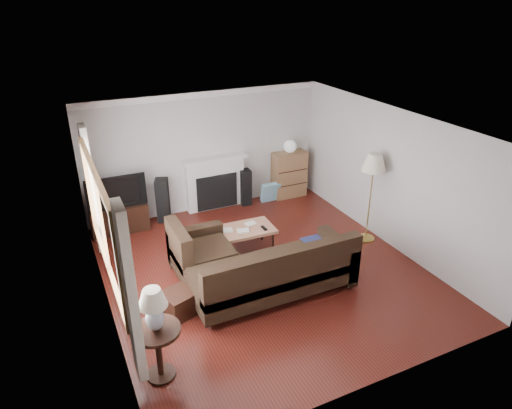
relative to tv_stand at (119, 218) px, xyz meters
name	(u,v)px	position (x,y,z in m)	size (l,w,h in m)	color
room	(264,203)	(1.92, -2.48, 0.98)	(5.10, 5.60, 2.54)	#4F1811
window	(102,222)	(-0.53, -2.68, 1.28)	(0.12, 2.74, 1.54)	brown
curtain_near	(131,295)	(-0.48, -4.20, 1.13)	(0.10, 0.35, 2.10)	beige
curtain_far	(92,190)	(-0.48, -1.16, 1.13)	(0.10, 0.35, 2.10)	beige
fireplace	(215,183)	(2.07, 0.16, 0.31)	(1.40, 0.26, 1.15)	white
tv_stand	(119,218)	(0.00, 0.00, 0.00)	(1.07, 0.48, 0.54)	black
television	(115,190)	(0.00, 0.00, 0.59)	(1.10, 0.14, 0.63)	black
speaker_left	(163,200)	(0.89, 0.06, 0.18)	(0.25, 0.30, 0.90)	black
speaker_right	(245,187)	(2.72, 0.07, 0.13)	(0.22, 0.26, 0.79)	black
bookshelf	(289,174)	(3.79, 0.05, 0.25)	(0.75, 0.36, 1.04)	olive
globe_lamp	(290,146)	(3.79, 0.05, 0.91)	(0.28, 0.28, 0.28)	white
sectional_sofa	(273,268)	(1.77, -3.09, 0.18)	(2.75, 2.01, 0.89)	black
coffee_table	(241,240)	(1.83, -1.75, -0.04)	(1.17, 0.64, 0.46)	#A36A4E
footstool	(179,303)	(0.31, -2.97, -0.09)	(0.43, 0.43, 0.36)	black
floor_lamp	(370,198)	(4.14, -2.34, 0.58)	(0.44, 0.44, 1.70)	#A58839
side_table	(159,353)	(-0.23, -4.01, 0.09)	(0.58, 0.58, 0.72)	black
table_lamp	(154,310)	(-0.23, -4.01, 0.73)	(0.34, 0.34, 0.55)	silver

